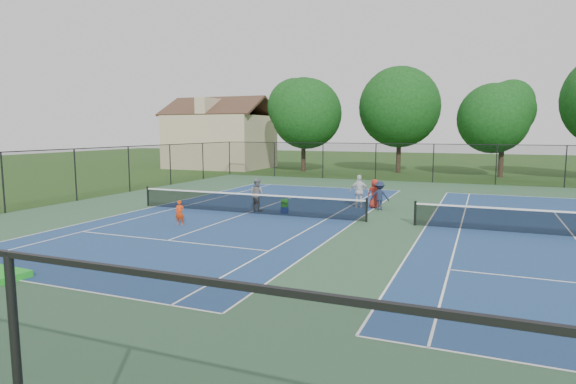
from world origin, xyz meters
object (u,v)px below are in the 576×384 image
at_px(tree_back_b, 400,103).
at_px(bystander_a, 359,191).
at_px(clapboard_house, 220,139).
at_px(instructor, 257,195).
at_px(bystander_c, 375,194).
at_px(ball_hopper, 285,203).
at_px(child_player, 180,213).
at_px(tree_back_a, 304,110).
at_px(ball_crate, 285,210).
at_px(bystander_b, 380,196).
at_px(tree_back_c, 504,114).

height_order(tree_back_b, bystander_a, tree_back_b).
bearing_deg(clapboard_house, instructor, -56.22).
bearing_deg(bystander_c, ball_hopper, 28.33).
bearing_deg(instructor, child_player, 94.24).
height_order(tree_back_a, ball_crate, tree_back_a).
relative_size(child_player, bystander_b, 0.73).
height_order(tree_back_a, ball_hopper, tree_back_a).
xyz_separation_m(tree_back_a, bystander_c, (11.46, -20.03, -5.27)).
bearing_deg(bystander_b, ball_hopper, 34.44).
xyz_separation_m(instructor, bystander_b, (5.67, 2.62, -0.10)).
height_order(tree_back_b, bystander_c, tree_back_b).
distance_m(instructor, bystander_a, 5.38).
xyz_separation_m(child_player, instructor, (1.47, 4.57, 0.30)).
bearing_deg(instructor, bystander_a, -125.30).
bearing_deg(tree_back_b, tree_back_a, -167.47).
relative_size(bystander_c, ball_crate, 4.29).
bearing_deg(child_player, ball_crate, 34.89).
relative_size(tree_back_a, bystander_c, 5.97).
height_order(tree_back_c, child_player, tree_back_c).
height_order(tree_back_b, clapboard_house, tree_back_b).
bearing_deg(ball_hopper, tree_back_a, 108.32).
xyz_separation_m(clapboard_house, bystander_c, (21.46, -21.03, -2.32)).
bearing_deg(clapboard_house, bystander_a, -45.76).
xyz_separation_m(bystander_c, ball_hopper, (-3.75, -3.26, -0.26)).
xyz_separation_m(tree_back_a, child_player, (4.68, -27.72, -5.50)).
xyz_separation_m(tree_back_a, bystander_a, (10.69, -20.25, -5.17)).
xyz_separation_m(tree_back_a, instructor, (6.15, -23.15, -5.21)).
distance_m(bystander_a, ball_hopper, 4.27).
bearing_deg(ball_crate, clapboard_house, 126.09).
relative_size(tree_back_b, clapboard_house, 0.93).
height_order(tree_back_a, tree_back_b, tree_back_b).
relative_size(bystander_b, ball_hopper, 3.92).
bearing_deg(ball_crate, child_player, -124.44).
distance_m(tree_back_a, tree_back_c, 18.04).
relative_size(bystander_c, ball_hopper, 4.09).
bearing_deg(bystander_c, tree_back_c, -120.02).
height_order(tree_back_b, bystander_b, tree_back_b).
distance_m(tree_back_c, instructor, 27.30).
bearing_deg(tree_back_c, instructor, -116.14).
bearing_deg(instructor, tree_back_a, -53.02).
relative_size(child_player, bystander_a, 0.62).
bearing_deg(clapboard_house, child_player, -62.92).
bearing_deg(bystander_b, ball_crate, 34.44).
bearing_deg(child_player, tree_back_b, 61.05).
bearing_deg(tree_back_b, bystander_a, -85.66).
bearing_deg(tree_back_a, tree_back_c, 3.18).
xyz_separation_m(instructor, bystander_c, (5.31, 3.12, -0.07)).
relative_size(child_player, instructor, 0.64).
bearing_deg(tree_back_c, ball_hopper, -112.95).
bearing_deg(clapboard_house, tree_back_c, 0.00).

